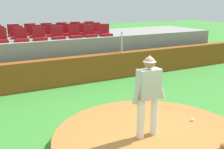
% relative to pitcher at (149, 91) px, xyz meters
% --- Properties ---
extents(ground_plane, '(60.00, 60.00, 0.00)m').
position_rel_pitcher_xyz_m(ground_plane, '(0.11, -0.04, -1.28)').
color(ground_plane, '#3D8D33').
extents(pitchers_mound, '(4.22, 4.22, 0.28)m').
position_rel_pitcher_xyz_m(pitchers_mound, '(0.11, -0.04, -1.14)').
color(pitchers_mound, '#A96D33').
rests_on(pitchers_mound, ground_plane).
extents(pitcher, '(0.80, 0.27, 1.72)m').
position_rel_pitcher_xyz_m(pitcher, '(0.00, 0.00, 0.00)').
color(pitcher, white).
rests_on(pitcher, pitchers_mound).
extents(baseball, '(0.07, 0.07, 0.07)m').
position_rel_pitcher_xyz_m(baseball, '(1.36, 0.09, -0.96)').
color(baseball, white).
rests_on(baseball, pitchers_mound).
extents(brick_barrier, '(16.86, 0.40, 1.02)m').
position_rel_pitcher_xyz_m(brick_barrier, '(0.11, 5.15, -0.77)').
color(brick_barrier, brown).
rests_on(brick_barrier, ground_plane).
extents(fence_post_right, '(0.06, 0.06, 0.83)m').
position_rel_pitcher_xyz_m(fence_post_right, '(2.34, 5.15, 0.16)').
color(fence_post_right, silver).
rests_on(fence_post_right, brick_barrier).
extents(bleacher_platform, '(15.56, 3.13, 1.57)m').
position_rel_pitcher_xyz_m(bleacher_platform, '(0.11, 7.41, -0.49)').
color(bleacher_platform, gray).
rests_on(bleacher_platform, ground_plane).
extents(stadium_chair_0, '(0.48, 0.44, 0.50)m').
position_rel_pitcher_xyz_m(stadium_chair_0, '(-2.02, 6.39, 0.45)').
color(stadium_chair_0, maroon).
rests_on(stadium_chair_0, bleacher_platform).
extents(stadium_chair_1, '(0.48, 0.44, 0.50)m').
position_rel_pitcher_xyz_m(stadium_chair_1, '(-1.30, 6.36, 0.45)').
color(stadium_chair_1, maroon).
rests_on(stadium_chair_1, bleacher_platform).
extents(stadium_chair_2, '(0.48, 0.44, 0.50)m').
position_rel_pitcher_xyz_m(stadium_chair_2, '(-0.62, 6.34, 0.45)').
color(stadium_chair_2, maroon).
rests_on(stadium_chair_2, bleacher_platform).
extents(stadium_chair_3, '(0.48, 0.44, 0.50)m').
position_rel_pitcher_xyz_m(stadium_chair_3, '(0.12, 6.38, 0.45)').
color(stadium_chair_3, maroon).
rests_on(stadium_chair_3, bleacher_platform).
extents(stadium_chair_4, '(0.48, 0.44, 0.50)m').
position_rel_pitcher_xyz_m(stadium_chair_4, '(0.84, 6.39, 0.45)').
color(stadium_chair_4, maroon).
rests_on(stadium_chair_4, bleacher_platform).
extents(stadium_chair_5, '(0.48, 0.44, 0.50)m').
position_rel_pitcher_xyz_m(stadium_chair_5, '(1.49, 6.37, 0.45)').
color(stadium_chair_5, maroon).
rests_on(stadium_chair_5, bleacher_platform).
extents(stadium_chair_6, '(0.48, 0.44, 0.50)m').
position_rel_pitcher_xyz_m(stadium_chair_6, '(2.20, 6.35, 0.45)').
color(stadium_chair_6, maroon).
rests_on(stadium_chair_6, bleacher_platform).
extents(stadium_chair_8, '(0.48, 0.44, 0.50)m').
position_rel_pitcher_xyz_m(stadium_chair_8, '(-1.30, 7.20, 0.45)').
color(stadium_chair_8, maroon).
rests_on(stadium_chair_8, bleacher_platform).
extents(stadium_chair_9, '(0.48, 0.44, 0.50)m').
position_rel_pitcher_xyz_m(stadium_chair_9, '(-0.57, 7.21, 0.45)').
color(stadium_chair_9, maroon).
rests_on(stadium_chair_9, bleacher_platform).
extents(stadium_chair_10, '(0.48, 0.44, 0.50)m').
position_rel_pitcher_xyz_m(stadium_chair_10, '(0.12, 7.20, 0.45)').
color(stadium_chair_10, maroon).
rests_on(stadium_chair_10, bleacher_platform).
extents(stadium_chair_11, '(0.48, 0.44, 0.50)m').
position_rel_pitcher_xyz_m(stadium_chair_11, '(0.78, 7.19, 0.45)').
color(stadium_chair_11, maroon).
rests_on(stadium_chair_11, bleacher_platform).
extents(stadium_chair_12, '(0.48, 0.44, 0.50)m').
position_rel_pitcher_xyz_m(stadium_chair_12, '(1.51, 7.21, 0.45)').
color(stadium_chair_12, maroon).
rests_on(stadium_chair_12, bleacher_platform).
extents(stadium_chair_13, '(0.48, 0.44, 0.50)m').
position_rel_pitcher_xyz_m(stadium_chair_13, '(2.18, 7.21, 0.45)').
color(stadium_chair_13, maroon).
rests_on(stadium_chair_13, bleacher_platform).
extents(stadium_chair_15, '(0.48, 0.44, 0.50)m').
position_rel_pitcher_xyz_m(stadium_chair_15, '(-1.29, 8.05, 0.45)').
color(stadium_chair_15, maroon).
rests_on(stadium_chair_15, bleacher_platform).
extents(stadium_chair_16, '(0.48, 0.44, 0.50)m').
position_rel_pitcher_xyz_m(stadium_chair_16, '(-0.58, 8.06, 0.45)').
color(stadium_chair_16, maroon).
rests_on(stadium_chair_16, bleacher_platform).
extents(stadium_chair_17, '(0.48, 0.44, 0.50)m').
position_rel_pitcher_xyz_m(stadium_chair_17, '(0.13, 8.02, 0.45)').
color(stadium_chair_17, maroon).
rests_on(stadium_chair_17, bleacher_platform).
extents(stadium_chair_18, '(0.48, 0.44, 0.50)m').
position_rel_pitcher_xyz_m(stadium_chair_18, '(0.84, 8.02, 0.45)').
color(stadium_chair_18, maroon).
rests_on(stadium_chair_18, bleacher_platform).
extents(stadium_chair_19, '(0.48, 0.44, 0.50)m').
position_rel_pitcher_xyz_m(stadium_chair_19, '(1.51, 8.06, 0.45)').
color(stadium_chair_19, maroon).
rests_on(stadium_chair_19, bleacher_platform).
extents(stadium_chair_20, '(0.48, 0.44, 0.50)m').
position_rel_pitcher_xyz_m(stadium_chair_20, '(2.23, 8.01, 0.45)').
color(stadium_chair_20, maroon).
rests_on(stadium_chair_20, bleacher_platform).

